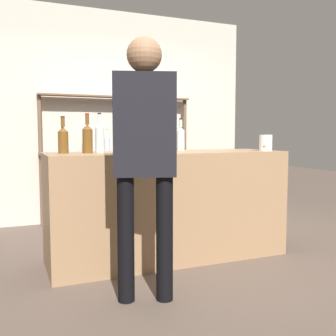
{
  "coord_description": "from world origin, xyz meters",
  "views": [
    {
      "loc": [
        -1.39,
        -3.35,
        1.17
      ],
      "look_at": [
        0.0,
        0.0,
        0.85
      ],
      "focal_mm": 42.0,
      "sensor_mm": 36.0,
      "label": 1
    }
  ],
  "objects_px": {
    "server_behind_counter": "(149,147)",
    "customer_left": "(145,146)",
    "counter_bottle_0": "(63,139)",
    "counter_bottle_3": "(146,138)",
    "counter_bottle_4": "(181,138)",
    "cork_jar": "(266,143)",
    "counter_bottle_1": "(100,137)",
    "counter_bottle_2": "(88,138)"
  },
  "relations": [
    {
      "from": "counter_bottle_4",
      "to": "cork_jar",
      "type": "bearing_deg",
      "value": -27.09
    },
    {
      "from": "counter_bottle_3",
      "to": "counter_bottle_4",
      "type": "distance_m",
      "value": 0.51
    },
    {
      "from": "counter_bottle_0",
      "to": "server_behind_counter",
      "type": "distance_m",
      "value": 1.44
    },
    {
      "from": "counter_bottle_4",
      "to": "customer_left",
      "type": "height_order",
      "value": "customer_left"
    },
    {
      "from": "counter_bottle_0",
      "to": "counter_bottle_3",
      "type": "height_order",
      "value": "counter_bottle_3"
    },
    {
      "from": "counter_bottle_3",
      "to": "server_behind_counter",
      "type": "bearing_deg",
      "value": 68.64
    },
    {
      "from": "counter_bottle_0",
      "to": "counter_bottle_4",
      "type": "relative_size",
      "value": 0.99
    },
    {
      "from": "counter_bottle_0",
      "to": "counter_bottle_4",
      "type": "xyz_separation_m",
      "value": [
        1.16,
        0.13,
        0.0
      ]
    },
    {
      "from": "counter_bottle_3",
      "to": "server_behind_counter",
      "type": "xyz_separation_m",
      "value": [
        0.4,
        1.02,
        -0.11
      ]
    },
    {
      "from": "cork_jar",
      "to": "customer_left",
      "type": "relative_size",
      "value": 0.09
    },
    {
      "from": "server_behind_counter",
      "to": "customer_left",
      "type": "bearing_deg",
      "value": -26.31
    },
    {
      "from": "counter_bottle_2",
      "to": "counter_bottle_1",
      "type": "bearing_deg",
      "value": 44.93
    },
    {
      "from": "counter_bottle_0",
      "to": "cork_jar",
      "type": "relative_size",
      "value": 2.01
    },
    {
      "from": "counter_bottle_0",
      "to": "customer_left",
      "type": "relative_size",
      "value": 0.17
    },
    {
      "from": "counter_bottle_1",
      "to": "counter_bottle_3",
      "type": "distance_m",
      "value": 0.42
    },
    {
      "from": "counter_bottle_3",
      "to": "customer_left",
      "type": "xyz_separation_m",
      "value": [
        -0.29,
        -0.81,
        -0.04
      ]
    },
    {
      "from": "server_behind_counter",
      "to": "customer_left",
      "type": "relative_size",
      "value": 0.95
    },
    {
      "from": "counter_bottle_4",
      "to": "counter_bottle_1",
      "type": "bearing_deg",
      "value": -176.54
    },
    {
      "from": "counter_bottle_3",
      "to": "cork_jar",
      "type": "bearing_deg",
      "value": -6.86
    },
    {
      "from": "counter_bottle_0",
      "to": "counter_bottle_4",
      "type": "height_order",
      "value": "counter_bottle_4"
    },
    {
      "from": "counter_bottle_1",
      "to": "server_behind_counter",
      "type": "height_order",
      "value": "server_behind_counter"
    },
    {
      "from": "counter_bottle_0",
      "to": "counter_bottle_1",
      "type": "bearing_deg",
      "value": 13.71
    },
    {
      "from": "counter_bottle_3",
      "to": "customer_left",
      "type": "distance_m",
      "value": 0.86
    },
    {
      "from": "counter_bottle_2",
      "to": "counter_bottle_3",
      "type": "bearing_deg",
      "value": -5.62
    },
    {
      "from": "counter_bottle_0",
      "to": "server_behind_counter",
      "type": "relative_size",
      "value": 0.18
    },
    {
      "from": "counter_bottle_0",
      "to": "cork_jar",
      "type": "bearing_deg",
      "value": -7.44
    },
    {
      "from": "counter_bottle_3",
      "to": "counter_bottle_2",
      "type": "bearing_deg",
      "value": 174.38
    },
    {
      "from": "counter_bottle_3",
      "to": "cork_jar",
      "type": "relative_size",
      "value": 2.08
    },
    {
      "from": "cork_jar",
      "to": "counter_bottle_3",
      "type": "bearing_deg",
      "value": 173.14
    },
    {
      "from": "counter_bottle_3",
      "to": "server_behind_counter",
      "type": "relative_size",
      "value": 0.19
    },
    {
      "from": "counter_bottle_0",
      "to": "cork_jar",
      "type": "xyz_separation_m",
      "value": [
        1.9,
        -0.25,
        -0.04
      ]
    },
    {
      "from": "counter_bottle_0",
      "to": "counter_bottle_4",
      "type": "distance_m",
      "value": 1.17
    },
    {
      "from": "counter_bottle_0",
      "to": "counter_bottle_1",
      "type": "xyz_separation_m",
      "value": [
        0.33,
        0.08,
        0.02
      ]
    },
    {
      "from": "cork_jar",
      "to": "server_behind_counter",
      "type": "distance_m",
      "value": 1.41
    },
    {
      "from": "counter_bottle_3",
      "to": "counter_bottle_4",
      "type": "relative_size",
      "value": 1.03
    },
    {
      "from": "server_behind_counter",
      "to": "customer_left",
      "type": "height_order",
      "value": "customer_left"
    },
    {
      "from": "cork_jar",
      "to": "server_behind_counter",
      "type": "bearing_deg",
      "value": 124.4
    },
    {
      "from": "counter_bottle_2",
      "to": "cork_jar",
      "type": "relative_size",
      "value": 2.17
    },
    {
      "from": "counter_bottle_1",
      "to": "cork_jar",
      "type": "bearing_deg",
      "value": -11.87
    },
    {
      "from": "counter_bottle_4",
      "to": "server_behind_counter",
      "type": "distance_m",
      "value": 0.79
    },
    {
      "from": "counter_bottle_3",
      "to": "customer_left",
      "type": "bearing_deg",
      "value": -109.88
    },
    {
      "from": "server_behind_counter",
      "to": "counter_bottle_2",
      "type": "bearing_deg",
      "value": -48.94
    }
  ]
}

